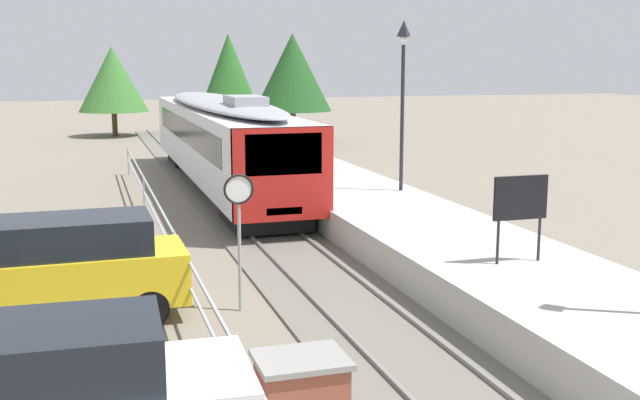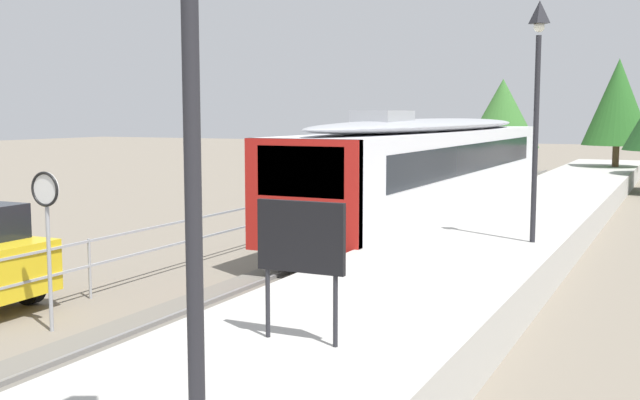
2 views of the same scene
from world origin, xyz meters
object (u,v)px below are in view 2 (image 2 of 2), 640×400
commuter_train (435,163)px  speed_limit_sign (46,211)px  platform_lamp_mid_platform (538,76)px  platform_notice_board (301,242)px

commuter_train → speed_limit_sign: bearing=-98.5°
commuter_train → platform_lamp_mid_platform: bearing=-58.0°
platform_lamp_mid_platform → platform_notice_board: size_ratio=2.97×
commuter_train → speed_limit_sign: size_ratio=7.15×
commuter_train → platform_lamp_mid_platform: platform_lamp_mid_platform is taller
platform_lamp_mid_platform → speed_limit_sign: size_ratio=1.91×
platform_lamp_mid_platform → commuter_train: bearing=122.0°
platform_lamp_mid_platform → platform_notice_board: platform_lamp_mid_platform is taller
commuter_train → speed_limit_sign: 15.23m
commuter_train → platform_notice_board: (3.31, -16.31, 0.04)m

